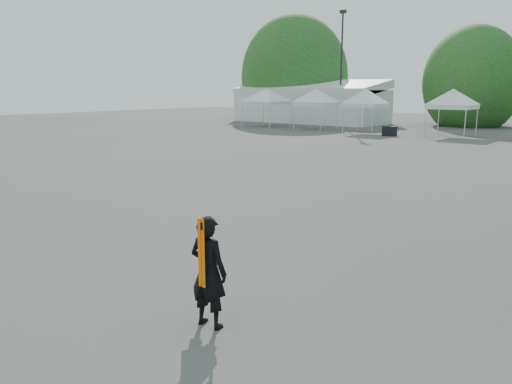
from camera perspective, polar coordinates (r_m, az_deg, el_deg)
The scene contains 11 objects.
ground at distance 10.23m, azimuth 3.07°, elevation -7.36°, with size 120.00×120.00×0.00m, color #474442.
marquee at distance 51.01m, azimuth 6.16°, elevation 10.14°, with size 15.00×6.25×4.23m.
light_pole_west at distance 48.13m, azimuth 9.73°, elevation 14.47°, with size 0.60×0.25×10.30m.
tree_far_w at distance 55.72m, azimuth 4.39°, elevation 12.94°, with size 4.80×4.80×7.30m.
tree_mid_w at distance 49.76m, azimuth 23.48°, elevation 11.47°, with size 4.16×4.16×6.33m.
tent_a at distance 45.17m, azimuth 1.22°, elevation 11.38°, with size 4.63×4.63×3.88m.
tent_b at distance 42.30m, azimuth 6.87°, elevation 11.27°, with size 3.96×3.96×3.88m.
tent_c at distance 39.67m, azimuth 12.46°, elevation 11.06°, with size 3.74×3.74×3.88m.
tent_d at distance 38.28m, azimuth 21.62°, elevation 10.51°, with size 4.15×4.15×3.88m.
man at distance 7.13m, azimuth -5.46°, elevation -9.06°, with size 0.63×0.45×1.63m.
crate_west at distance 37.31m, azimuth 15.01°, elevation 6.74°, with size 0.88×0.69×0.69m, color black.
Camera 1 is at (5.64, -7.86, 3.35)m, focal length 35.00 mm.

